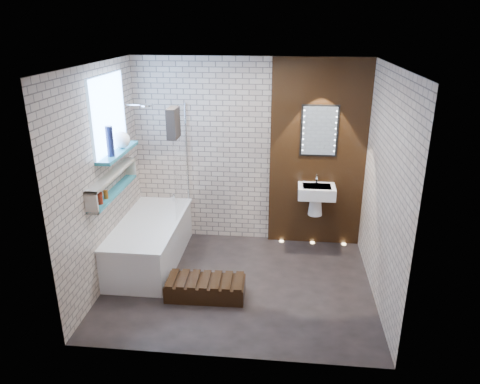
# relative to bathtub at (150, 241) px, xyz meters

# --- Properties ---
(ground) EXTENTS (3.20, 3.20, 0.00)m
(ground) POSITION_rel_bathtub_xyz_m (1.22, -0.45, -0.29)
(ground) COLOR black
(ground) RESTS_ON ground
(room_shell) EXTENTS (3.24, 3.20, 2.60)m
(room_shell) POSITION_rel_bathtub_xyz_m (1.22, -0.45, 1.01)
(room_shell) COLOR tan
(room_shell) RESTS_ON ground
(walnut_panel) EXTENTS (1.30, 0.06, 2.60)m
(walnut_panel) POSITION_rel_bathtub_xyz_m (2.17, 0.82, 1.01)
(walnut_panel) COLOR black
(walnut_panel) RESTS_ON ground
(clerestory_window) EXTENTS (0.18, 1.00, 0.94)m
(clerestory_window) POSITION_rel_bathtub_xyz_m (-0.34, -0.10, 1.61)
(clerestory_window) COLOR #7FADE0
(clerestory_window) RESTS_ON room_shell
(display_niche) EXTENTS (0.14, 1.30, 0.26)m
(display_niche) POSITION_rel_bathtub_xyz_m (-0.31, -0.30, 0.91)
(display_niche) COLOR teal
(display_niche) RESTS_ON room_shell
(bathtub) EXTENTS (0.79, 1.74, 0.70)m
(bathtub) POSITION_rel_bathtub_xyz_m (0.00, 0.00, 0.00)
(bathtub) COLOR white
(bathtub) RESTS_ON ground
(bath_screen) EXTENTS (0.01, 0.78, 1.40)m
(bath_screen) POSITION_rel_bathtub_xyz_m (0.35, 0.44, 0.99)
(bath_screen) COLOR white
(bath_screen) RESTS_ON bathtub
(towel) EXTENTS (0.11, 0.29, 0.38)m
(towel) POSITION_rel_bathtub_xyz_m (0.35, 0.15, 1.56)
(towel) COLOR black
(towel) RESTS_ON bath_screen
(shower_head) EXTENTS (0.18, 0.18, 0.02)m
(shower_head) POSITION_rel_bathtub_xyz_m (-0.08, 0.50, 1.71)
(shower_head) COLOR silver
(shower_head) RESTS_ON room_shell
(washbasin) EXTENTS (0.50, 0.36, 0.58)m
(washbasin) POSITION_rel_bathtub_xyz_m (2.17, 0.62, 0.50)
(washbasin) COLOR white
(washbasin) RESTS_ON walnut_panel
(led_mirror) EXTENTS (0.50, 0.02, 0.70)m
(led_mirror) POSITION_rel_bathtub_xyz_m (2.17, 0.78, 1.36)
(led_mirror) COLOR black
(led_mirror) RESTS_ON walnut_panel
(walnut_step) EXTENTS (0.92, 0.42, 0.20)m
(walnut_step) POSITION_rel_bathtub_xyz_m (0.87, -0.75, -0.19)
(walnut_step) COLOR black
(walnut_step) RESTS_ON ground
(niche_bottles) EXTENTS (0.06, 0.22, 0.13)m
(niche_bottles) POSITION_rel_bathtub_xyz_m (-0.31, -0.65, 0.87)
(niche_bottles) COLOR maroon
(niche_bottles) RESTS_ON display_niche
(sill_vases) EXTENTS (0.21, 0.51, 0.35)m
(sill_vases) POSITION_rel_bathtub_xyz_m (-0.28, -0.05, 1.38)
(sill_vases) COLOR #141939
(sill_vases) RESTS_ON clerestory_window
(floor_uplights) EXTENTS (0.96, 0.06, 0.01)m
(floor_uplights) POSITION_rel_bathtub_xyz_m (2.17, 0.75, -0.29)
(floor_uplights) COLOR #FFD899
(floor_uplights) RESTS_ON ground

